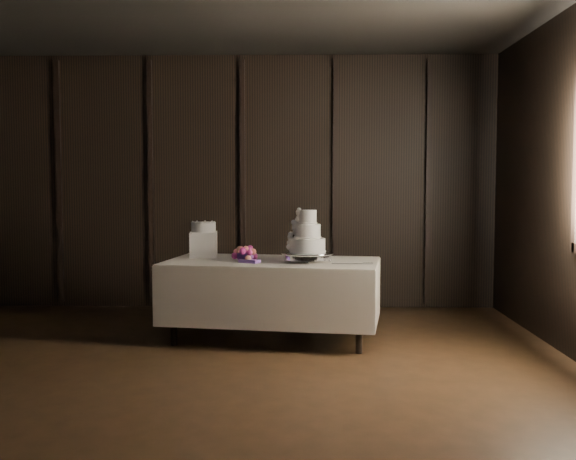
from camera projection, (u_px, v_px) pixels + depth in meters
The scene contains 8 objects.
room at pixel (197, 182), 4.54m from camera, with size 6.08×7.08×3.08m.
display_table at pixel (272, 296), 6.39m from camera, with size 2.12×1.33×0.76m.
cake_stand at pixel (308, 257), 6.24m from camera, with size 0.48×0.48×0.09m, color silver.
wedding_cake at pixel (304, 236), 6.21m from camera, with size 0.38×0.33×0.39m.
bouquet at pixel (245, 254), 6.31m from camera, with size 0.29×0.39×0.19m, color #C8525A, non-canonical shape.
box_pedestal at pixel (204, 244), 6.66m from camera, with size 0.26×0.26×0.25m, color white.
small_cake at pixel (203, 227), 6.65m from camera, with size 0.24×0.24×0.10m, color white.
cake_knife at pixel (347, 264), 6.06m from camera, with size 0.37×0.02×0.01m, color silver.
Camera 1 is at (0.71, -4.53, 1.49)m, focal length 42.00 mm.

